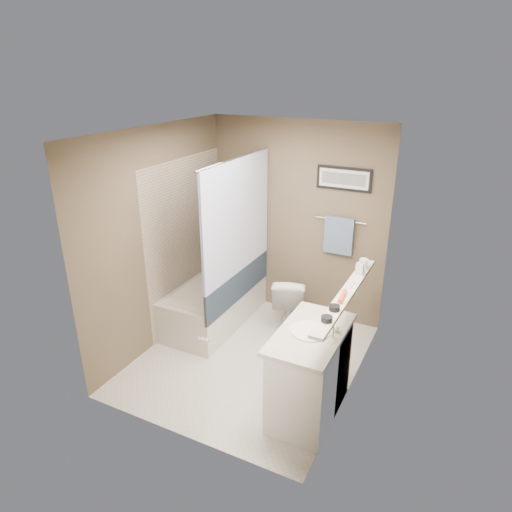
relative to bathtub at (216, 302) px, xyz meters
The scene contains 33 objects.
ground 0.95m from the bathtub, 35.42° to the right, with size 2.50×2.50×0.00m, color silver.
ceiling 2.32m from the bathtub, 35.42° to the right, with size 2.20×2.50×0.04m, color white.
wall_back 1.40m from the bathtub, 42.88° to the left, with size 2.20×0.04×2.40m, color brown.
wall_front 2.14m from the bathtub, 66.96° to the right, with size 2.20×0.04×2.40m, color brown.
wall_left 1.14m from the bathtub, 121.74° to the right, with size 0.04×2.50×2.40m, color brown.
wall_right 2.13m from the bathtub, 16.25° to the right, with size 0.04×2.50×2.40m, color brown.
tile_surround 0.82m from the bathtub, behind, with size 0.02×1.55×2.00m, color tan.
curtain_rod 1.83m from the bathtub, ahead, with size 0.02×0.02×1.55m, color silver.
curtain_upper 1.20m from the bathtub, ahead, with size 0.03×1.45×1.28m, color white.
curtain_lower 0.48m from the bathtub, ahead, with size 0.03×1.45×0.36m, color #243344.
mirror 2.39m from the bathtub, 20.38° to the right, with size 0.02×1.60×1.00m, color silver.
shelf 2.09m from the bathtub, 20.95° to the right, with size 0.12×1.60×0.03m, color silver.
towel_bar 1.80m from the bathtub, 27.67° to the left, with size 0.02×0.02×0.60m, color silver.
towel 1.70m from the bathtub, 26.97° to the left, with size 0.34×0.05×0.44m, color #89A8C8.
art_frame 2.13m from the bathtub, 28.25° to the left, with size 0.62×0.03×0.26m, color black.
art_mat 2.12m from the bathtub, 27.77° to the left, with size 0.56×0.00×0.20m, color white.
art_image 2.12m from the bathtub, 27.67° to the left, with size 0.50×0.00×0.13m, color #595959.
door 2.32m from the bathtub, 53.79° to the right, with size 0.80×0.02×2.00m, color silver.
door_handle 2.12m from the bathtub, 60.63° to the right, with size 0.02×0.02×0.10m, color silver.
bathtub is the anchor object (origin of this frame).
tub_rim 0.25m from the bathtub, behind, with size 0.56×1.36×0.02m, color white.
toilet 0.92m from the bathtub, 19.66° to the left, with size 0.37×0.66×0.67m, color white.
vanity 1.90m from the bathtub, 32.35° to the right, with size 0.50×0.90×0.80m, color white.
countertop 1.97m from the bathtub, 32.51° to the right, with size 0.54×0.96×0.04m, color beige.
sink_basin 1.97m from the bathtub, 32.68° to the right, with size 0.34×0.34×0.01m, color white.
faucet_spout 2.15m from the bathtub, 29.66° to the right, with size 0.02×0.02×0.10m, color silver.
faucet_knob 2.09m from the bathtub, 27.17° to the right, with size 0.05×0.05×0.05m, color white.
candle_bowl_near 2.34m from the bathtub, 34.58° to the right, with size 0.09×0.09×0.04m, color black.
candle_bowl_far 2.25m from the bathtub, 30.21° to the right, with size 0.09×0.09×0.04m, color black.
hair_brush_front 2.15m from the bathtub, 24.63° to the right, with size 0.04×0.04×0.22m, color #EB4B21.
pink_comb 2.06m from the bathtub, 16.70° to the right, with size 0.03×0.16×0.01m, color pink.
glass_jar 2.01m from the bathtub, ahead, with size 0.08×0.08×0.10m, color white.
soap_bottle 2.04m from the bathtub, ahead, with size 0.07×0.07×0.16m, color #999999.
Camera 1 is at (1.92, -3.67, 2.93)m, focal length 32.00 mm.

